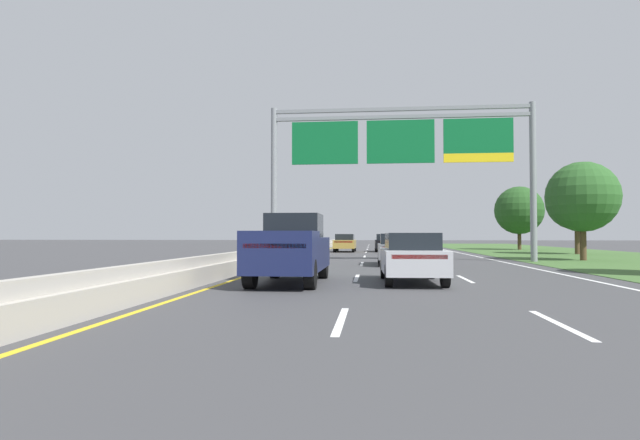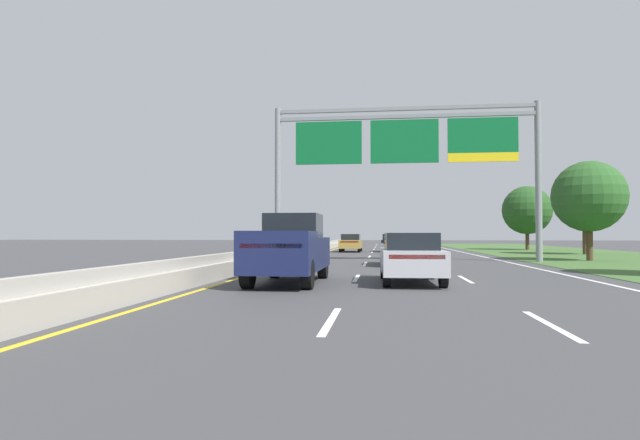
{
  "view_description": "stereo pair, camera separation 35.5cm",
  "coord_description": "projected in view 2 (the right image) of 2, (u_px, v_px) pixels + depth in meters",
  "views": [
    {
      "loc": [
        -1.29,
        1.3,
        1.52
      ],
      "look_at": [
        -3.16,
        19.72,
        2.04
      ],
      "focal_mm": 29.18,
      "sensor_mm": 36.0,
      "label": 1
    },
    {
      "loc": [
        -0.93,
        1.34,
        1.52
      ],
      "look_at": [
        -3.16,
        19.72,
        2.04
      ],
      "focal_mm": 29.18,
      "sensor_mm": 36.0,
      "label": 2
    }
  ],
  "objects": [
    {
      "name": "lane_striping",
      "position": [
        398.0,
        259.0,
        32.79
      ],
      "size": [
        11.96,
        106.0,
        0.01
      ],
      "color": "white",
      "rests_on": "ground"
    },
    {
      "name": "grass_verge_right",
      "position": [
        629.0,
        259.0,
        31.57
      ],
      "size": [
        14.0,
        110.0,
        0.02
      ],
      "primitive_type": "cube",
      "color": "#3D602D",
      "rests_on": "ground"
    },
    {
      "name": "roadside_tree_distant",
      "position": [
        527.0,
        210.0,
        51.5
      ],
      "size": [
        4.78,
        4.78,
        6.34
      ],
      "color": "#4C3823",
      "rests_on": "ground"
    },
    {
      "name": "car_silver_centre_lane_sedan",
      "position": [
        411.0,
        257.0,
        16.34
      ],
      "size": [
        1.93,
        4.44,
        1.57
      ],
      "rotation": [
        0.0,
        0.0,
        1.6
      ],
      "color": "#B2B5BA",
      "rests_on": "ground"
    },
    {
      "name": "overhead_sign_gantry",
      "position": [
        404.0,
        149.0,
        29.63
      ],
      "size": [
        15.06,
        0.42,
        8.96
      ],
      "color": "gray",
      "rests_on": "ground"
    },
    {
      "name": "car_gold_left_lane_sedan",
      "position": [
        351.0,
        243.0,
        45.77
      ],
      "size": [
        1.86,
        4.42,
        1.57
      ],
      "rotation": [
        0.0,
        0.0,
        1.56
      ],
      "color": "#A38438",
      "rests_on": "ground"
    },
    {
      "name": "roadside_tree_mid",
      "position": [
        589.0,
        197.0,
        30.04
      ],
      "size": [
        4.11,
        4.11,
        5.79
      ],
      "color": "#4C3823",
      "rests_on": "ground"
    },
    {
      "name": "pickup_truck_navy",
      "position": [
        290.0,
        249.0,
        16.36
      ],
      "size": [
        2.01,
        5.4,
        2.2
      ],
      "rotation": [
        0.0,
        0.0,
        1.57
      ],
      "color": "#161E47",
      "rests_on": "ground"
    },
    {
      "name": "car_black_centre_lane_sedan",
      "position": [
        391.0,
        243.0,
        46.16
      ],
      "size": [
        1.86,
        4.42,
        1.57
      ],
      "rotation": [
        0.0,
        0.0,
        1.58
      ],
      "color": "black",
      "rests_on": "ground"
    },
    {
      "name": "ground_plane",
      "position": [
        398.0,
        258.0,
        33.25
      ],
      "size": [
        220.0,
        220.0,
        0.0
      ],
      "primitive_type": "plane",
      "color": "#3D3D3F"
    },
    {
      "name": "median_barrier_concrete",
      "position": [
        296.0,
        252.0,
        34.05
      ],
      "size": [
        0.6,
        110.0,
        0.85
      ],
      "color": "#A8A399",
      "rests_on": "ground"
    },
    {
      "name": "car_grey_centre_lane_sedan",
      "position": [
        399.0,
        249.0,
        25.93
      ],
      "size": [
        1.83,
        4.4,
        1.57
      ],
      "rotation": [
        0.0,
        0.0,
        1.57
      ],
      "color": "slate",
      "rests_on": "ground"
    },
    {
      "name": "roadside_tree_far",
      "position": [
        585.0,
        200.0,
        39.7
      ],
      "size": [
        4.57,
        4.57,
        6.44
      ],
      "color": "#4C3823",
      "rests_on": "ground"
    }
  ]
}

